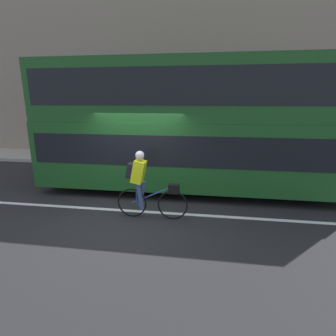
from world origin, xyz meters
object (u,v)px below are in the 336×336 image
(trash_bin, at_px, (205,150))
(street_sign_post, at_px, (128,131))
(cyclist_on_bike, at_px, (144,183))
(bus, at_px, (188,122))

(trash_bin, distance_m, street_sign_post, 3.69)
(cyclist_on_bike, height_order, trash_bin, cyclist_on_bike)
(cyclist_on_bike, relative_size, street_sign_post, 0.79)
(bus, distance_m, street_sign_post, 4.84)
(cyclist_on_bike, relative_size, trash_bin, 1.92)
(bus, relative_size, trash_bin, 9.97)
(trash_bin, bearing_deg, cyclist_on_bike, -103.10)
(cyclist_on_bike, bearing_deg, bus, 69.16)
(bus, bearing_deg, trash_bin, 82.01)
(cyclist_on_bike, xyz_separation_m, street_sign_post, (-2.22, 5.94, 0.50))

